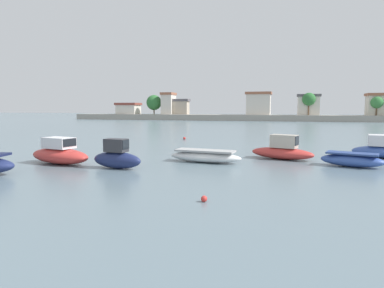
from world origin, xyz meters
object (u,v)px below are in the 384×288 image
object	(u,v)px
mooring_buoy_1	(204,199)
moored_boat_8	(384,150)
moored_boat_6	(282,151)
moored_boat_7	(352,160)
moored_boat_4	(117,157)
moored_boat_5	(205,156)
mooring_buoy_0	(273,148)
mooring_buoy_2	(184,138)
moored_boat_3	(60,154)

from	to	relation	value
mooring_buoy_1	moored_boat_8	bearing A→B (deg)	55.66
moored_boat_6	moored_boat_7	distance (m)	4.73
moored_boat_4	moored_boat_7	world-z (taller)	moored_boat_4
moored_boat_5	moored_boat_7	bearing A→B (deg)	11.24
mooring_buoy_0	moored_boat_6	bearing A→B (deg)	-81.36
mooring_buoy_0	mooring_buoy_2	distance (m)	12.49
moored_boat_8	mooring_buoy_1	distance (m)	17.92
moored_boat_5	mooring_buoy_0	distance (m)	9.09
moored_boat_3	mooring_buoy_2	xyz separation A→B (m)	(3.12, 18.24, -0.50)
moored_boat_4	moored_boat_8	world-z (taller)	moored_boat_4
moored_boat_4	mooring_buoy_0	xyz separation A→B (m)	(8.93, 11.76, -0.55)
moored_boat_3	moored_boat_5	size ratio (longest dim) A/B	0.98
moored_boat_4	mooring_buoy_1	bearing A→B (deg)	-33.77
mooring_buoy_2	moored_boat_7	bearing A→B (deg)	-42.94
moored_boat_5	moored_boat_8	world-z (taller)	moored_boat_8
moored_boat_6	mooring_buoy_1	xyz separation A→B (m)	(-2.88, -12.27, -0.48)
moored_boat_4	moored_boat_7	size ratio (longest dim) A/B	0.85
moored_boat_3	moored_boat_7	world-z (taller)	moored_boat_3
moored_boat_7	moored_boat_6	bearing A→B (deg)	170.07
moored_boat_6	mooring_buoy_0	world-z (taller)	moored_boat_6
moored_boat_6	mooring_buoy_1	distance (m)	12.61
moored_boat_4	moored_boat_7	bearing A→B (deg)	23.86
moored_boat_5	moored_boat_6	xyz separation A→B (m)	(5.06, 2.87, 0.20)
mooring_buoy_1	moored_boat_3	bearing A→B (deg)	151.26
moored_boat_6	mooring_buoy_0	distance (m)	5.22
moored_boat_3	moored_boat_5	bearing A→B (deg)	31.66
moored_boat_4	mooring_buoy_0	bearing A→B (deg)	58.63
moored_boat_7	mooring_buoy_2	xyz separation A→B (m)	(-15.33, 14.26, -0.27)
moored_boat_8	mooring_buoy_2	bearing A→B (deg)	162.49
moored_boat_8	moored_boat_5	bearing A→B (deg)	-146.01
moored_boat_6	mooring_buoy_2	size ratio (longest dim) A/B	15.49
moored_boat_8	mooring_buoy_2	xyz separation A→B (m)	(-18.32, 9.66, -0.46)
moored_boat_6	mooring_buoy_2	xyz separation A→B (m)	(-11.09, 12.18, -0.45)
mooring_buoy_1	mooring_buoy_2	bearing A→B (deg)	108.56
moored_boat_5	moored_boat_7	world-z (taller)	moored_boat_7
moored_boat_8	mooring_buoy_0	xyz separation A→B (m)	(-8.01, 2.62, -0.46)
moored_boat_6	moored_boat_8	bearing A→B (deg)	37.90
moored_boat_7	mooring_buoy_2	bearing A→B (deg)	153.28
moored_boat_8	mooring_buoy_1	world-z (taller)	moored_boat_8
moored_boat_3	moored_boat_6	xyz separation A→B (m)	(14.21, 6.06, -0.05)
moored_boat_3	moored_boat_4	bearing A→B (deg)	5.37
moored_boat_4	moored_boat_7	xyz separation A→B (m)	(13.95, 4.53, -0.27)
mooring_buoy_0	mooring_buoy_1	size ratio (longest dim) A/B	1.19
mooring_buoy_0	moored_boat_8	bearing A→B (deg)	-18.09
moored_boat_7	moored_boat_4	bearing A→B (deg)	-145.77
moored_boat_6	moored_boat_8	world-z (taller)	moored_boat_6
mooring_buoy_0	moored_boat_4	bearing A→B (deg)	-127.21
moored_boat_3	mooring_buoy_2	size ratio (longest dim) A/B	16.32
mooring_buoy_0	moored_boat_7	bearing A→B (deg)	-55.20
moored_boat_8	moored_boat_4	bearing A→B (deg)	-141.35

